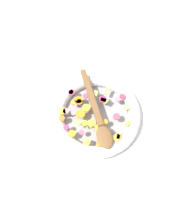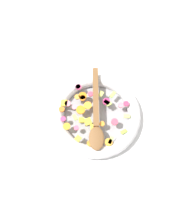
# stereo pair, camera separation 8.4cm
# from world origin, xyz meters

# --- Properties ---
(ground_plane) EXTENTS (4.00, 4.00, 0.00)m
(ground_plane) POSITION_xyz_m (0.00, 0.00, 0.00)
(ground_plane) COLOR silver
(skillet) EXTENTS (0.36, 0.36, 0.05)m
(skillet) POSITION_xyz_m (0.00, 0.00, 0.02)
(skillet) COLOR gray
(skillet) RESTS_ON ground_plane
(chopped_vegetables) EXTENTS (0.28, 0.29, 0.01)m
(chopped_vegetables) POSITION_xyz_m (-0.02, 0.01, 0.05)
(chopped_vegetables) COLOR orange
(chopped_vegetables) RESTS_ON skillet
(wooden_spoon) EXTENTS (0.13, 0.34, 0.01)m
(wooden_spoon) POSITION_xyz_m (-0.00, -0.02, 0.06)
(wooden_spoon) COLOR brown
(wooden_spoon) RESTS_ON chopped_vegetables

